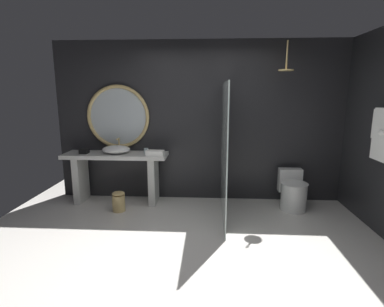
% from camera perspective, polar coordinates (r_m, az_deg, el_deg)
% --- Properties ---
extents(ground_plane, '(5.76, 5.76, 0.00)m').
position_cam_1_polar(ground_plane, '(3.53, 0.74, -18.74)').
color(ground_plane, silver).
extents(back_wall_panel, '(4.80, 0.10, 2.60)m').
position_cam_1_polar(back_wall_panel, '(4.97, 1.78, 6.01)').
color(back_wall_panel, '#232326').
rests_on(back_wall_panel, ground_plane).
extents(vanity_counter, '(1.66, 0.49, 0.82)m').
position_cam_1_polar(vanity_counter, '(5.02, -14.23, -2.90)').
color(vanity_counter, silver).
rests_on(vanity_counter, ground_plane).
extents(vessel_sink, '(0.45, 0.37, 0.23)m').
position_cam_1_polar(vessel_sink, '(4.94, -14.29, 0.76)').
color(vessel_sink, white).
rests_on(vessel_sink, vanity_counter).
extents(tumbler_cup, '(0.07, 0.07, 0.09)m').
position_cam_1_polar(tumbler_cup, '(4.83, -8.75, 0.51)').
color(tumbler_cup, silver).
rests_on(tumbler_cup, vanity_counter).
extents(tissue_box, '(0.12, 0.14, 0.07)m').
position_cam_1_polar(tissue_box, '(5.09, -19.90, 0.39)').
color(tissue_box, black).
rests_on(tissue_box, vanity_counter).
extents(round_wall_mirror, '(1.04, 0.06, 1.04)m').
position_cam_1_polar(round_wall_mirror, '(5.10, -13.93, 6.82)').
color(round_wall_mirror, tan).
extents(shower_glass_panel, '(0.02, 1.50, 1.92)m').
position_cam_1_polar(shower_glass_panel, '(4.23, 6.15, 0.29)').
color(shower_glass_panel, silver).
rests_on(shower_glass_panel, ground_plane).
extents(rain_shower_head, '(0.22, 0.22, 0.42)m').
position_cam_1_polar(rain_shower_head, '(4.64, 17.55, 15.43)').
color(rain_shower_head, tan).
extents(toilet, '(0.40, 0.57, 0.58)m').
position_cam_1_polar(toilet, '(4.93, 18.68, -6.98)').
color(toilet, white).
rests_on(toilet, ground_plane).
extents(waste_bin, '(0.19, 0.19, 0.31)m').
position_cam_1_polar(waste_bin, '(4.74, -13.84, -8.84)').
color(waste_bin, tan).
rests_on(waste_bin, ground_plane).
extents(folded_hand_towel, '(0.28, 0.15, 0.08)m').
position_cam_1_polar(folded_hand_towel, '(4.65, -7.07, 0.09)').
color(folded_hand_towel, white).
rests_on(folded_hand_towel, vanity_counter).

